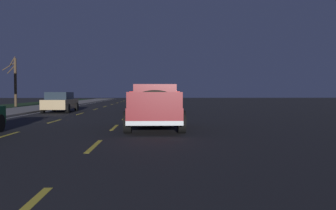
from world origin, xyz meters
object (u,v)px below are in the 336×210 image
(pickup_truck, at_px, (155,105))
(sedan_tan, at_px, (60,102))
(sedan_black, at_px, (152,103))
(bare_tree_far, at_px, (15,81))

(pickup_truck, height_order, sedan_tan, pickup_truck)
(sedan_black, bearing_deg, sedan_tan, 73.07)
(pickup_truck, distance_m, sedan_tan, 14.37)
(pickup_truck, bearing_deg, bare_tree_far, 32.18)
(sedan_tan, height_order, bare_tree_far, bare_tree_far)
(pickup_truck, bearing_deg, sedan_black, 0.96)
(sedan_tan, xyz_separation_m, sedan_black, (-2.13, -7.01, 0.00))
(sedan_black, height_order, bare_tree_far, bare_tree_far)
(pickup_truck, xyz_separation_m, sedan_black, (10.31, 0.17, -0.20))
(pickup_truck, distance_m, bare_tree_far, 27.97)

